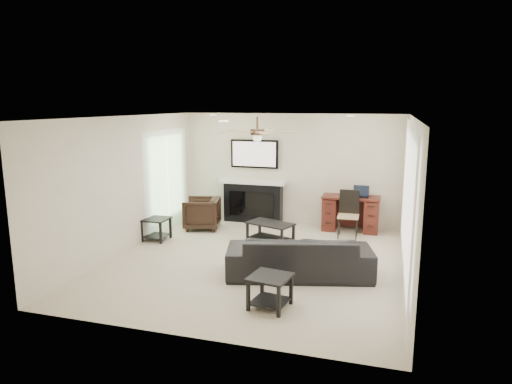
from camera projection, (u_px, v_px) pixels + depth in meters
The scene contains 10 objects.
room_shell at pixel (268, 166), 7.68m from camera, with size 5.50×5.54×2.52m.
sofa at pixel (299, 256), 7.26m from camera, with size 2.29×0.90×0.67m, color black.
armchair at pixel (202, 213), 10.01m from camera, with size 0.74×0.76×0.69m, color black.
coffee_table at pixel (270, 233), 9.04m from camera, with size 0.90×0.50×0.40m, color black.
end_table_near at pixel (270, 292), 6.14m from camera, with size 0.52×0.52×0.45m, color black.
end_table_left at pixel (156, 229), 9.19m from camera, with size 0.50×0.50×0.45m, color black.
fireplace_unit at pixel (253, 182), 10.46m from camera, with size 1.52×0.34×1.91m, color black.
desk at pixel (350, 214), 9.84m from camera, with size 1.22×0.56×0.76m, color #3A150E.
desk_chair at pixel (348, 215), 9.31m from camera, with size 0.42×0.44×0.97m, color black.
laptop at pixel (361, 192), 9.67m from camera, with size 0.33×0.24×0.23m, color black.
Camera 1 is at (2.17, -7.28, 2.72)m, focal length 32.00 mm.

